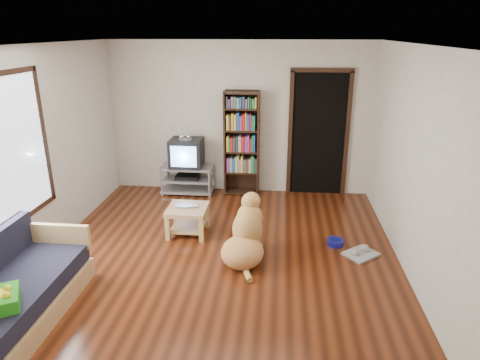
# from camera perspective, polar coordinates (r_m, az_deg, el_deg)

# --- Properties ---
(ground) EXTENTS (5.00, 5.00, 0.00)m
(ground) POSITION_cam_1_polar(r_m,az_deg,el_deg) (5.54, -2.64, -10.42)
(ground) COLOR #58230F
(ground) RESTS_ON ground
(ceiling) EXTENTS (5.00, 5.00, 0.00)m
(ceiling) POSITION_cam_1_polar(r_m,az_deg,el_deg) (4.80, -3.13, 17.58)
(ceiling) COLOR white
(ceiling) RESTS_ON ground
(wall_back) EXTENTS (4.50, 0.00, 4.50)m
(wall_back) POSITION_cam_1_polar(r_m,az_deg,el_deg) (7.43, -0.03, 8.16)
(wall_back) COLOR beige
(wall_back) RESTS_ON ground
(wall_front) EXTENTS (4.50, 0.00, 4.50)m
(wall_front) POSITION_cam_1_polar(r_m,az_deg,el_deg) (2.77, -10.58, -12.60)
(wall_front) COLOR beige
(wall_front) RESTS_ON ground
(wall_left) EXTENTS (0.00, 5.00, 5.00)m
(wall_left) POSITION_cam_1_polar(r_m,az_deg,el_deg) (5.79, -25.52, 2.96)
(wall_left) COLOR beige
(wall_left) RESTS_ON ground
(wall_right) EXTENTS (0.00, 5.00, 5.00)m
(wall_right) POSITION_cam_1_polar(r_m,az_deg,el_deg) (5.19, 22.52, 1.66)
(wall_right) COLOR beige
(wall_right) RESTS_ON ground
(laptop) EXTENTS (0.33, 0.24, 0.02)m
(laptop) POSITION_cam_1_polar(r_m,az_deg,el_deg) (6.01, -7.11, -3.64)
(laptop) COLOR silver
(laptop) RESTS_ON coffee_table
(dog_bowl) EXTENTS (0.22, 0.22, 0.08)m
(dog_bowl) POSITION_cam_1_polar(r_m,az_deg,el_deg) (5.97, 12.59, -8.10)
(dog_bowl) COLOR #151590
(dog_bowl) RESTS_ON ground
(grey_rag) EXTENTS (0.51, 0.50, 0.03)m
(grey_rag) POSITION_cam_1_polar(r_m,az_deg,el_deg) (5.81, 15.81, -9.48)
(grey_rag) COLOR #969696
(grey_rag) RESTS_ON ground
(window) EXTENTS (0.03, 1.46, 1.70)m
(window) POSITION_cam_1_polar(r_m,az_deg,el_deg) (5.32, -28.34, 3.45)
(window) COLOR white
(window) RESTS_ON wall_left
(doorway) EXTENTS (1.03, 0.05, 2.19)m
(doorway) POSITION_cam_1_polar(r_m,az_deg,el_deg) (7.44, 10.43, 6.43)
(doorway) COLOR black
(doorway) RESTS_ON wall_back
(tv_stand) EXTENTS (0.90, 0.45, 0.50)m
(tv_stand) POSITION_cam_1_polar(r_m,az_deg,el_deg) (7.60, -6.99, 0.22)
(tv_stand) COLOR #99999E
(tv_stand) RESTS_ON ground
(crt_tv) EXTENTS (0.55, 0.52, 0.58)m
(crt_tv) POSITION_cam_1_polar(r_m,az_deg,el_deg) (7.48, -7.10, 3.70)
(crt_tv) COLOR black
(crt_tv) RESTS_ON tv_stand
(bookshelf) EXTENTS (0.60, 0.30, 1.80)m
(bookshelf) POSITION_cam_1_polar(r_m,az_deg,el_deg) (7.33, 0.24, 5.62)
(bookshelf) COLOR black
(bookshelf) RESTS_ON ground
(sofa) EXTENTS (0.80, 1.80, 0.80)m
(sofa) POSITION_cam_1_polar(r_m,az_deg,el_deg) (4.93, -28.02, -13.52)
(sofa) COLOR tan
(sofa) RESTS_ON ground
(coffee_table) EXTENTS (0.55, 0.55, 0.40)m
(coffee_table) POSITION_cam_1_polar(r_m,az_deg,el_deg) (6.09, -7.00, -4.68)
(coffee_table) COLOR tan
(coffee_table) RESTS_ON ground
(dog) EXTENTS (0.64, 1.04, 0.85)m
(dog) POSITION_cam_1_polar(r_m,az_deg,el_deg) (5.39, 0.79, -7.53)
(dog) COLOR tan
(dog) RESTS_ON ground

